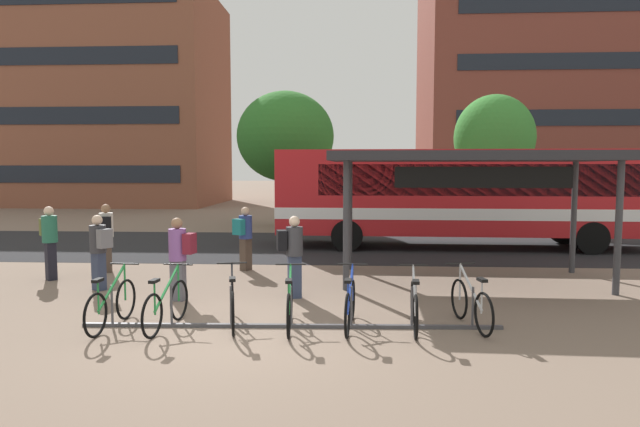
% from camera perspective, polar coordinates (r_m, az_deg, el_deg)
% --- Properties ---
extents(ground, '(200.00, 200.00, 0.00)m').
position_cam_1_polar(ground, '(8.99, -8.64, -12.24)').
color(ground, '#7A6656').
extents(bus_lane_asphalt, '(80.00, 7.20, 0.01)m').
position_cam_1_polar(bus_lane_asphalt, '(18.31, -2.38, -3.41)').
color(bus_lane_asphalt, '#232326').
rests_on(bus_lane_asphalt, ground).
extents(city_bus, '(12.08, 2.86, 3.20)m').
position_cam_1_polar(city_bus, '(18.40, 14.46, 2.02)').
color(city_bus, red).
rests_on(city_bus, ground).
extents(bike_rack, '(6.93, 0.33, 0.70)m').
position_cam_1_polar(bike_rack, '(9.11, -3.06, -11.37)').
color(bike_rack, '#47474C').
rests_on(bike_rack, ground).
extents(parked_bicycle_green_0, '(0.52, 1.72, 0.99)m').
position_cam_1_polar(parked_bicycle_green_0, '(9.65, -21.09, -8.97)').
color(parked_bicycle_green_0, black).
rests_on(parked_bicycle_green_0, ground).
extents(parked_bicycle_green_1, '(0.52, 1.72, 0.99)m').
position_cam_1_polar(parked_bicycle_green_1, '(9.32, -15.86, -9.31)').
color(parked_bicycle_green_1, black).
rests_on(parked_bicycle_green_1, ground).
extents(parked_bicycle_black_2, '(0.58, 1.69, 0.99)m').
position_cam_1_polar(parked_bicycle_black_2, '(9.21, -9.19, -9.35)').
color(parked_bicycle_black_2, black).
rests_on(parked_bicycle_black_2, ground).
extents(parked_bicycle_green_3, '(0.52, 1.72, 0.99)m').
position_cam_1_polar(parked_bicycle_green_3, '(8.98, -3.20, -9.66)').
color(parked_bicycle_green_3, black).
rests_on(parked_bicycle_green_3, ground).
extents(parked_bicycle_blue_4, '(0.52, 1.72, 0.99)m').
position_cam_1_polar(parked_bicycle_blue_4, '(9.00, 3.18, -9.64)').
color(parked_bicycle_blue_4, black).
rests_on(parked_bicycle_blue_4, ground).
extents(parked_bicycle_silver_5, '(0.52, 1.72, 0.99)m').
position_cam_1_polar(parked_bicycle_silver_5, '(9.04, 9.88, -9.64)').
color(parked_bicycle_silver_5, black).
rests_on(parked_bicycle_silver_5, ground).
extents(parked_bicycle_silver_6, '(0.53, 1.70, 0.99)m').
position_cam_1_polar(parked_bicycle_silver_6, '(9.39, 15.60, -9.20)').
color(parked_bicycle_silver_6, black).
rests_on(parked_bicycle_silver_6, ground).
extents(transit_shelter, '(6.48, 3.37, 2.99)m').
position_cam_1_polar(transit_shelter, '(12.92, 15.55, 5.41)').
color(transit_shelter, '#38383D').
rests_on(transit_shelter, ground).
extents(commuter_maroon_pack_0, '(0.56, 0.39, 1.65)m').
position_cam_1_polar(commuter_maroon_pack_0, '(11.07, -14.59, -4.07)').
color(commuter_maroon_pack_0, '#565660').
rests_on(commuter_maroon_pack_0, ground).
extents(commuter_black_pack_1, '(0.58, 0.44, 1.67)m').
position_cam_1_polar(commuter_black_pack_1, '(10.93, -2.89, -3.95)').
color(commuter_black_pack_1, '#2D3851').
rests_on(commuter_black_pack_1, ground).
extents(commuter_olive_pack_2, '(0.59, 0.59, 1.73)m').
position_cam_1_polar(commuter_olive_pack_2, '(14.19, -26.58, -2.27)').
color(commuter_olive_pack_2, black).
rests_on(commuter_olive_pack_2, ground).
extents(commuter_grey_pack_3, '(0.61, 0.54, 1.63)m').
position_cam_1_polar(commuter_grey_pack_3, '(12.53, -22.23, -3.31)').
color(commuter_grey_pack_3, '#2D3851').
rests_on(commuter_grey_pack_3, ground).
extents(commuter_black_pack_4, '(0.46, 0.59, 1.72)m').
position_cam_1_polar(commuter_black_pack_4, '(14.60, -21.57, -1.94)').
color(commuter_black_pack_4, '#47382D').
rests_on(commuter_black_pack_4, ground).
extents(commuter_teal_pack_5, '(0.53, 0.61, 1.63)m').
position_cam_1_polar(commuter_teal_pack_5, '(13.98, -7.94, -2.17)').
color(commuter_teal_pack_5, '#47382D').
rests_on(commuter_teal_pack_5, ground).
extents(street_tree_0, '(3.79, 3.79, 6.11)m').
position_cam_1_polar(street_tree_0, '(27.46, 17.86, 7.60)').
color(street_tree_0, brown).
rests_on(street_tree_0, ground).
extents(street_tree_1, '(4.28, 4.28, 5.99)m').
position_cam_1_polar(street_tree_1, '(24.21, -3.65, 8.07)').
color(street_tree_1, brown).
rests_on(street_tree_1, ground).
extents(building_left_wing, '(17.20, 10.20, 14.80)m').
position_cam_1_polar(building_left_wing, '(43.12, -22.30, 10.84)').
color(building_left_wing, brown).
rests_on(building_left_wing, ground).
extents(building_right_wing, '(25.81, 10.23, 22.57)m').
position_cam_1_polar(building_right_wing, '(47.71, 27.05, 14.77)').
color(building_right_wing, brown).
rests_on(building_right_wing, ground).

